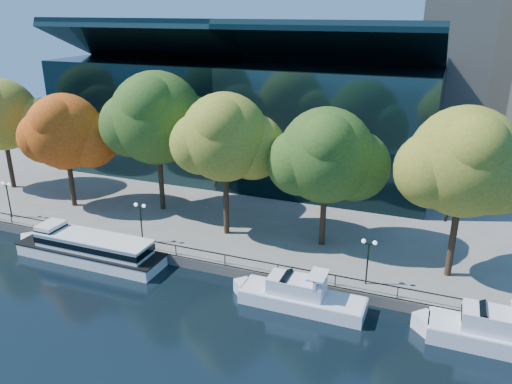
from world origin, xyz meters
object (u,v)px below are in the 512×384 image
at_px(tree_3, 226,139).
at_px(tour_boat, 86,247).
at_px(tree_2, 158,120).
at_px(cruiser_near, 297,295).
at_px(tree_5, 467,164).
at_px(lamp_2, 368,252).
at_px(tree_0, 2,116).
at_px(lamp_0, 7,191).
at_px(tree_1, 66,133).
at_px(tree_4, 328,158).
at_px(cruiser_far, 493,332).
at_px(lamp_1, 140,214).

bearing_deg(tree_3, tour_boat, -142.98).
bearing_deg(tree_2, cruiser_near, -31.43).
relative_size(tree_5, lamp_2, 3.62).
relative_size(tree_0, lamp_0, 3.40).
bearing_deg(lamp_2, tree_2, 161.54).
distance_m(tree_2, tree_5, 30.98).
relative_size(tree_1, tree_5, 0.89).
height_order(tree_0, tree_1, tree_0).
relative_size(tree_2, tree_5, 1.06).
xyz_separation_m(tree_2, tree_4, (19.14, -2.27, -1.48)).
height_order(cruiser_far, tree_0, tree_0).
height_order(tree_3, lamp_0, tree_3).
xyz_separation_m(tree_3, lamp_0, (-23.88, -4.81, -6.85)).
relative_size(tree_1, tree_4, 0.97).
distance_m(cruiser_far, lamp_1, 31.64).
bearing_deg(tree_3, lamp_0, -168.62).
bearing_deg(tree_3, cruiser_far, -18.98).
distance_m(tree_3, lamp_1, 10.92).
relative_size(tree_0, lamp_2, 3.40).
xyz_separation_m(tree_5, lamp_2, (-6.49, -3.99, -6.98)).
bearing_deg(tree_2, tree_3, -19.11).
relative_size(tree_3, lamp_2, 3.54).
relative_size(tree_1, lamp_2, 3.21).
bearing_deg(tree_0, tree_3, -4.90).
bearing_deg(tour_boat, tree_1, 134.88).
distance_m(tree_0, tree_1, 11.75).
relative_size(tree_5, lamp_0, 3.62).
distance_m(tree_5, lamp_0, 45.82).
bearing_deg(cruiser_near, tree_5, 34.45).
relative_size(tree_0, tree_4, 1.03).
xyz_separation_m(tree_0, tree_5, (52.40, -3.48, 0.81)).
bearing_deg(lamp_2, cruiser_far, -20.41).
height_order(tree_0, tree_2, tree_2).
bearing_deg(tree_5, cruiser_near, -145.55).
distance_m(tree_1, lamp_2, 35.24).
distance_m(cruiser_far, tree_4, 19.41).
bearing_deg(cruiser_far, tree_2, 160.98).
bearing_deg(lamp_1, cruiser_far, -6.47).
bearing_deg(tree_3, tree_1, 178.70).
height_order(lamp_0, lamp_1, same).
distance_m(tour_boat, lamp_0, 13.63).
relative_size(tour_boat, tree_5, 1.11).
relative_size(lamp_0, lamp_1, 1.00).
xyz_separation_m(lamp_0, lamp_1, (16.86, 0.00, 0.00)).
bearing_deg(tour_boat, tree_0, 151.56).
height_order(tour_boat, lamp_1, lamp_1).
bearing_deg(cruiser_near, lamp_1, 167.47).
height_order(tree_1, tree_4, tree_4).
distance_m(tree_2, lamp_2, 26.55).
relative_size(tree_1, lamp_1, 3.21).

